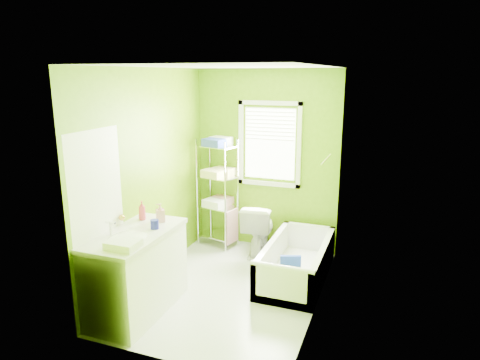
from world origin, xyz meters
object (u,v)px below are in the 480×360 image
(bathtub, at_px, (296,267))
(wire_shelf_unit, at_px, (219,181))
(vanity, at_px, (136,270))
(toilet, at_px, (259,228))

(bathtub, height_order, wire_shelf_unit, wire_shelf_unit)
(vanity, xyz_separation_m, wire_shelf_unit, (0.10, 2.03, 0.51))
(toilet, xyz_separation_m, vanity, (-0.75, -1.95, 0.11))
(vanity, relative_size, wire_shelf_unit, 0.74)
(vanity, height_order, wire_shelf_unit, wire_shelf_unit)
(vanity, bearing_deg, toilet, 69.09)
(bathtub, distance_m, wire_shelf_unit, 1.73)
(bathtub, distance_m, vanity, 1.99)
(toilet, distance_m, wire_shelf_unit, 0.90)
(toilet, relative_size, vanity, 0.62)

